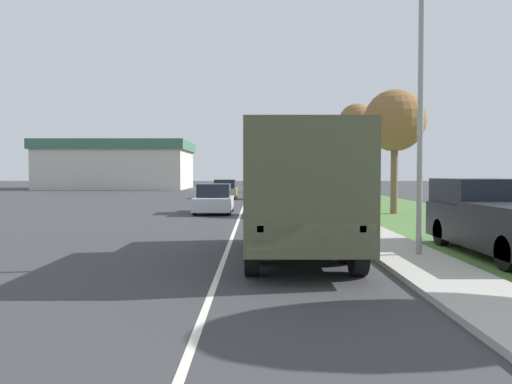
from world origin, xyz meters
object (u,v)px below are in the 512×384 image
object	(u,v)px
car_nearest_ahead	(217,200)
lamp_post	(416,60)
car_third_ahead	(267,185)
military_truck	(300,189)
car_second_ahead	(227,190)
pickup_truck	(504,219)

from	to	relation	value
car_nearest_ahead	lamp_post	size ratio (longest dim) A/B	0.52
car_nearest_ahead	car_third_ahead	bearing A→B (deg)	83.76
military_truck	car_second_ahead	size ratio (longest dim) A/B	1.48
pickup_truck	car_third_ahead	bearing A→B (deg)	97.22
car_third_ahead	lamp_post	size ratio (longest dim) A/B	0.60
military_truck	car_second_ahead	world-z (taller)	military_truck
car_third_ahead	pickup_truck	xyz separation A→B (m)	(5.29, -41.76, 0.16)
car_nearest_ahead	lamp_post	world-z (taller)	lamp_post
car_nearest_ahead	lamp_post	distance (m)	15.60
car_nearest_ahead	car_third_ahead	world-z (taller)	car_third_ahead
car_nearest_ahead	lamp_post	bearing A→B (deg)	-66.65
military_truck	car_third_ahead	bearing A→B (deg)	90.09
car_nearest_ahead	pickup_truck	size ratio (longest dim) A/B	0.73
car_second_ahead	pickup_truck	distance (m)	29.50
military_truck	car_second_ahead	distance (m)	28.95
military_truck	car_nearest_ahead	xyz separation A→B (m)	(-3.18, 13.81, -1.01)
car_nearest_ahead	pickup_truck	bearing A→B (deg)	-57.63
car_third_ahead	pickup_truck	distance (m)	42.10
car_nearest_ahead	car_second_ahead	distance (m)	14.91
military_truck	pickup_truck	world-z (taller)	military_truck
car_nearest_ahead	car_second_ahead	xyz separation A→B (m)	(-0.36, 14.90, 0.01)
car_second_ahead	car_third_ahead	world-z (taller)	car_third_ahead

